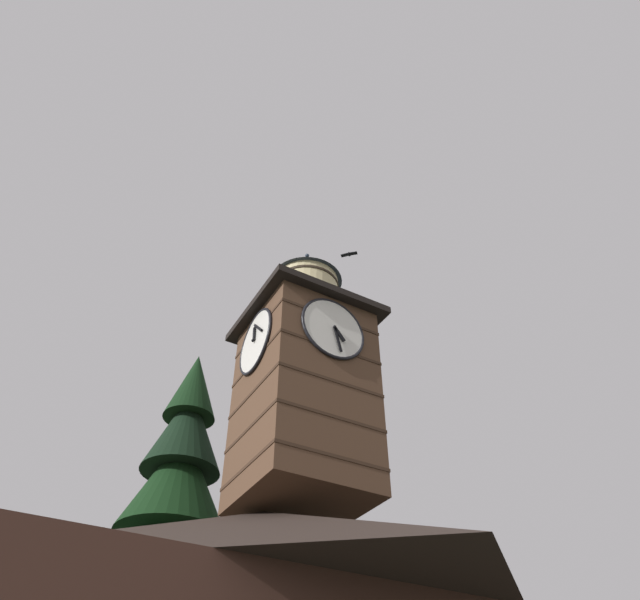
{
  "coord_description": "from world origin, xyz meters",
  "views": [
    {
      "loc": [
        8.48,
        14.87,
        1.21
      ],
      "look_at": [
        0.31,
        0.65,
        15.53
      ],
      "focal_mm": 33.23,
      "sensor_mm": 36.0,
      "label": 1
    }
  ],
  "objects": [
    {
      "name": "flying_bird_high",
      "position": [
        -1.89,
        -0.58,
        20.14
      ],
      "size": [
        0.64,
        0.65,
        0.14
      ],
      "color": "black"
    },
    {
      "name": "clock_tower",
      "position": [
        0.91,
        0.67,
        11.92
      ],
      "size": [
        4.25,
        4.25,
        9.98
      ],
      "color": "brown",
      "rests_on": "building_main"
    },
    {
      "name": "pine_tree_behind",
      "position": [
        3.04,
        -4.39,
        6.41
      ],
      "size": [
        6.22,
        6.22,
        15.16
      ],
      "color": "#473323",
      "rests_on": "ground_plane"
    }
  ]
}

